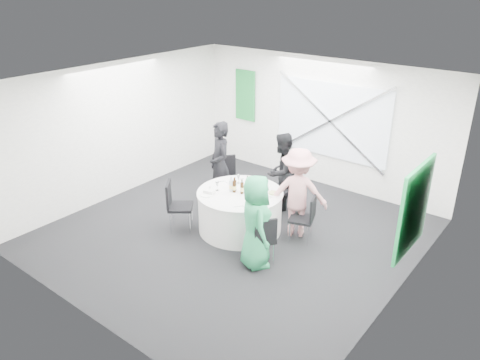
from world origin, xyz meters
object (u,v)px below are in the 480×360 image
Objects in this scene: banquet_table at (240,211)px; chair_back_right at (306,215)px; chair_front_right at (263,237)px; chair_back_left at (227,175)px; person_man_back at (281,172)px; chair_front_left at (176,202)px; person_woman_green at (256,222)px; clear_water_bottle at (231,186)px; green_water_bottle at (252,188)px; person_man_back_left at (220,165)px; person_woman_pink at (298,193)px; chair_back at (283,184)px.

chair_back_right is at bearing 18.06° from banquet_table.
chair_back_right is at bearing -155.80° from chair_front_right.
chair_back_left is 0.61× the size of person_man_back.
chair_front_left is at bearing -54.57° from chair_front_right.
chair_front_right is at bearing -27.62° from chair_back_right.
person_woman_green is 1.25m from clear_water_bottle.
person_man_back reaches higher than chair_front_left.
green_water_bottle is (1.19, -0.73, 0.32)m from chair_back_left.
chair_back_right is at bearing -100.03° from chair_front_left.
person_man_back_left is 1.85m from person_woman_pink.
chair_back_right is 0.56× the size of person_woman_green.
chair_back is 1.12m from green_water_bottle.
person_woman_green is (-0.10, -0.08, 0.28)m from chair_front_right.
person_man_back_left is 1.01m from clear_water_bottle.
banquet_table is 1.23m from person_woman_green.
chair_back is 2.02m from person_woman_green.
person_woman_pink reaches higher than person_man_back.
chair_front_right is 3.17× the size of clear_water_bottle.
person_woman_green is 5.70× the size of clear_water_bottle.
person_woman_pink reaches higher than person_woman_green.
green_water_bottle is (0.12, -1.13, 0.09)m from person_man_back.
banquet_table is 1.23m from chair_back_right.
green_water_bottle is at bearing 10.78° from person_man_back.
chair_back is 1.28m from clear_water_bottle.
chair_front_left is 0.60× the size of person_woman_green.
chair_front_left is 1.84m from person_woman_green.
green_water_bottle reaches higher than chair_back_left.
person_man_back_left is at bearing 4.40° from person_woman_green.
chair_front_right is 1.34m from clear_water_bottle.
chair_front_left is at bearing -58.37° from person_man_back_left.
person_woman_pink is (1.83, 1.22, 0.27)m from chair_front_left.
banquet_table is at bearing -90.00° from chair_back_right.
person_woman_pink is at bearing 32.87° from green_water_bottle.
chair_front_left is at bearing -139.44° from clear_water_bottle.
green_water_bottle is at bearing -10.51° from person_woman_green.
chair_front_right is 0.53× the size of person_woman_pink.
chair_back is 0.24m from person_man_back.
chair_front_right is (1.96, -1.46, -0.06)m from chair_back_left.
chair_back_right is at bearing 25.61° from person_man_back_left.
person_man_back is 1.01× the size of person_woman_green.
chair_front_right is at bearing 65.08° from person_woman_pink.
banquet_table is at bearing 0.00° from person_man_back.
chair_front_right reaches higher than banquet_table.
clear_water_bottle reaches higher than chair_back.
chair_front_right is 2.79× the size of green_water_bottle.
chair_back is 1.03× the size of chair_front_left.
person_man_back_left reaches higher than clear_water_bottle.
person_man_back is (1.07, 0.40, 0.23)m from chair_back_left.
person_woman_green is (1.86, -1.53, 0.22)m from chair_back_left.
person_man_back_left is (-1.94, 1.22, 0.37)m from chair_front_right.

